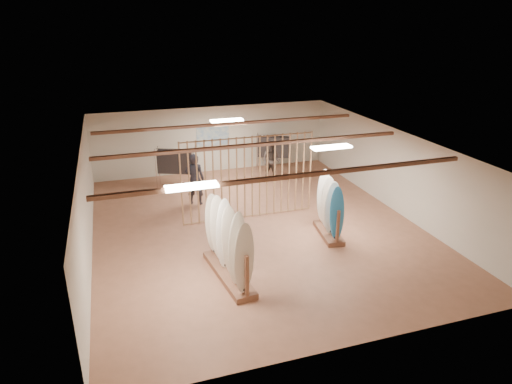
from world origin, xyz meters
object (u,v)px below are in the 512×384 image
object	(u,v)px
rack_right	(330,216)
shopper_b	(271,159)
shopper_a	(195,176)
clothing_rack_a	(176,162)
rack_left	(228,253)
clothing_rack_b	(274,147)

from	to	relation	value
rack_right	shopper_b	world-z (taller)	rack_right
shopper_a	clothing_rack_a	bearing A→B (deg)	-58.68
rack_left	shopper_a	size ratio (longest dim) A/B	1.21
rack_right	shopper_a	size ratio (longest dim) A/B	0.90
rack_left	shopper_b	xyz separation A→B (m)	(3.55, 6.66, 0.23)
shopper_a	clothing_rack_b	bearing A→B (deg)	-123.53
rack_right	clothing_rack_b	bearing A→B (deg)	93.42
rack_right	shopper_b	xyz separation A→B (m)	(-0.00, 5.28, 0.28)
rack_right	clothing_rack_a	world-z (taller)	rack_right
shopper_b	rack_left	bearing A→B (deg)	-75.34
rack_left	clothing_rack_a	world-z (taller)	rack_left
rack_left	clothing_rack_a	distance (m)	7.11
rack_left	shopper_a	distance (m)	5.13
rack_left	rack_right	size ratio (longest dim) A/B	1.35
shopper_b	shopper_a	bearing A→B (deg)	-113.01
shopper_a	shopper_b	distance (m)	3.76
clothing_rack_b	shopper_a	xyz separation A→B (m)	(-4.03, -2.90, 0.05)
rack_left	clothing_rack_b	size ratio (longest dim) A/B	1.65
rack_left	rack_right	world-z (taller)	rack_left
rack_right	shopper_a	bearing A→B (deg)	141.08
rack_right	clothing_rack_a	xyz separation A→B (m)	(-3.80, 5.72, 0.39)
clothing_rack_a	shopper_b	size ratio (longest dim) A/B	0.86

